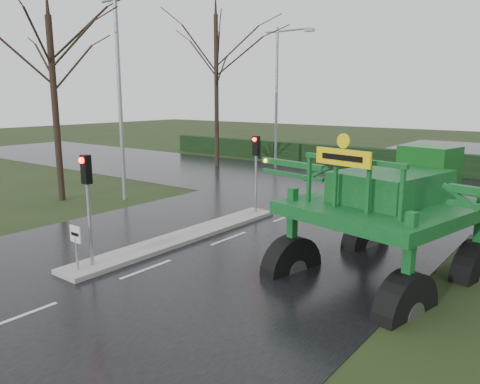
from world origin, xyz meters
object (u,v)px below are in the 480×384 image
Objects in this scene: traffic_signal_mid at (256,157)px; street_light_left_far at (280,85)px; white_sedan at (378,193)px; crop_sprayer at (299,188)px; street_light_left_near at (123,80)px; keep_left_sign at (76,241)px; traffic_signal_near at (87,187)px.

street_light_left_far is (-6.89, 12.51, 3.40)m from traffic_signal_mid.
crop_sprayer is at bearing -179.73° from white_sedan.
white_sedan is (9.33, 9.57, -5.99)m from street_light_left_near.
traffic_signal_mid is at bearing 152.66° from white_sedan.
traffic_signal_near reaches higher than keep_left_sign.
street_light_left_near is at bearing 177.52° from crop_sprayer.
keep_left_sign is 1.61m from traffic_signal_near.
keep_left_sign is at bearing -90.00° from traffic_signal_near.
traffic_signal_near is at bearing -71.83° from street_light_left_far.
street_light_left_far reaches higher than crop_sprayer.
keep_left_sign is 0.38× the size of traffic_signal_mid.
keep_left_sign is 0.38× the size of traffic_signal_near.
street_light_left_near and street_light_left_far have the same top height.
traffic_signal_near is at bearing -45.47° from street_light_left_near.
street_light_left_far reaches higher than keep_left_sign.
street_light_left_near reaches higher than crop_sprayer.
traffic_signal_near is 1.00× the size of traffic_signal_mid.
traffic_signal_mid is 0.35× the size of street_light_left_far.
crop_sprayer is at bearing 42.46° from keep_left_sign.
street_light_left_far is (0.00, 14.00, 0.00)m from street_light_left_near.
white_sedan is (-2.42, 12.63, -2.52)m from crop_sprayer.
traffic_signal_near is at bearing 161.07° from white_sedan.
traffic_signal_mid is at bearing 90.00° from traffic_signal_near.
street_light_left_near is 1.07× the size of crop_sprayer.
street_light_left_far is 1.07× the size of crop_sprayer.
street_light_left_far is 21.00m from crop_sprayer.
keep_left_sign is 0.14× the size of street_light_left_far.
crop_sprayer is 13.10m from white_sedan.
street_light_left_near is 2.45× the size of white_sedan.
white_sedan is (2.43, 17.07, -1.06)m from keep_left_sign.
traffic_signal_mid is 8.82m from white_sedan.
traffic_signal_mid is 0.38× the size of crop_sprayer.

